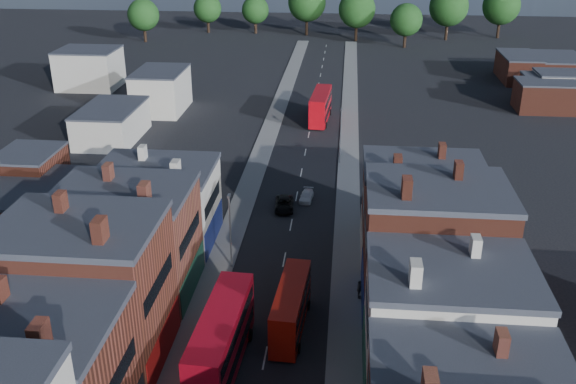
% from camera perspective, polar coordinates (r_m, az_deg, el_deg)
% --- Properties ---
extents(pavement_west, '(3.00, 200.00, 0.12)m').
position_cam_1_polar(pavement_west, '(83.93, -3.54, 0.38)').
color(pavement_west, gray).
rests_on(pavement_west, ground).
extents(pavement_east, '(3.00, 200.00, 0.12)m').
position_cam_1_polar(pavement_east, '(83.03, 5.36, 0.04)').
color(pavement_east, gray).
rests_on(pavement_east, ground).
extents(lamp_post_2, '(0.25, 0.70, 8.12)m').
position_cam_1_polar(lamp_post_2, '(63.94, -5.17, -3.04)').
color(lamp_post_2, slate).
rests_on(lamp_post_2, ground).
extents(lamp_post_3, '(0.25, 0.70, 8.12)m').
position_cam_1_polar(lamp_post_3, '(90.66, 4.70, 5.33)').
color(lamp_post_3, slate).
rests_on(lamp_post_3, ground).
extents(bus_0, '(3.57, 12.38, 5.29)m').
position_cam_1_polar(bus_0, '(51.50, -5.95, -12.94)').
color(bus_0, '#A30919').
rests_on(bus_0, ground).
extents(bus_1, '(2.94, 9.90, 4.22)m').
position_cam_1_polar(bus_1, '(55.91, 0.26, -10.18)').
color(bus_1, '#A51309').
rests_on(bus_1, ground).
extents(bus_2, '(3.49, 11.78, 5.02)m').
position_cam_1_polar(bus_2, '(109.83, 2.91, 7.65)').
color(bus_2, '#BF0811').
rests_on(bus_2, ground).
extents(car_2, '(2.58, 4.96, 1.33)m').
position_cam_1_polar(car_2, '(77.77, -0.33, -1.09)').
color(car_2, black).
rests_on(car_2, ground).
extents(car_3, '(1.81, 3.81, 1.07)m').
position_cam_1_polar(car_3, '(80.26, 1.65, -0.36)').
color(car_3, white).
rests_on(car_3, ground).
extents(ped_1, '(0.89, 0.66, 1.63)m').
position_cam_1_polar(ped_1, '(53.01, -8.21, -14.47)').
color(ped_1, '#46251C').
rests_on(ped_1, pavement_west).
extents(ped_3, '(0.51, 1.10, 1.86)m').
position_cam_1_polar(ped_3, '(60.83, 6.35, -8.60)').
color(ped_3, '#504C44').
rests_on(ped_3, pavement_east).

